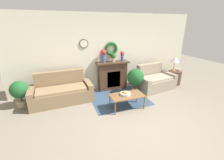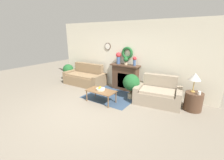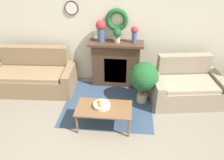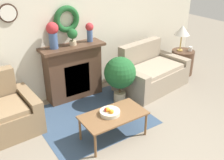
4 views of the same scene
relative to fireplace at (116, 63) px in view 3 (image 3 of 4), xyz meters
The scene contains 11 objects.
floor_rug 0.98m from the fireplace, 96.03° to the right, with size 1.80×1.63×0.01m.
wall_back 0.86m from the fireplace, 121.41° to the left, with size 6.80×0.17×2.70m.
fireplace is the anchor object (origin of this frame).
couch_left 1.90m from the fireplace, 167.85° to the right, with size 1.90×0.94×0.92m.
loveseat_right 1.60m from the fireplace, 17.94° to the right, with size 1.56×1.09×0.90m.
coffee_table 1.50m from the fireplace, 93.35° to the right, with size 0.97×0.53×0.41m.
fruit_bowl 1.47m from the fireplace, 95.17° to the right, with size 0.30×0.30×0.12m.
vase_on_mantel_left 0.86m from the fireplace, behind, with size 0.21×0.21×0.46m.
vase_on_mantel_right 0.82m from the fireplace, ahead, with size 0.15×0.15×0.35m.
potted_plant_on_mantel 0.70m from the fireplace, 30.66° to the right, with size 0.18×0.18×0.30m.
potted_plant_floor_by_loveseat 0.90m from the fireplace, 47.29° to the right, with size 0.58×0.58×0.89m.
Camera 3 is at (0.47, -2.02, 2.80)m, focal length 35.00 mm.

